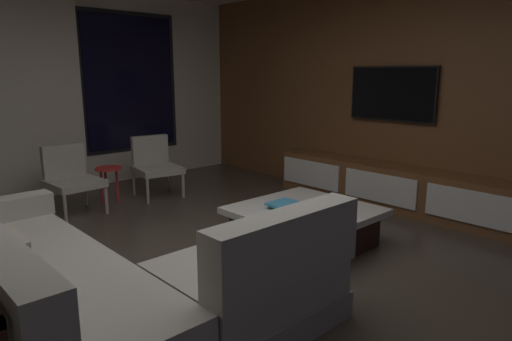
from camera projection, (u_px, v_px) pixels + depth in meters
name	position (u px, v px, depth m)	size (l,w,h in m)	color
floor	(209.00, 281.00, 3.54)	(9.20, 9.20, 0.00)	#473D33
back_wall_with_window	(32.00, 93.00, 5.80)	(6.60, 0.30, 2.70)	beige
media_wall	(416.00, 94.00, 5.29)	(0.12, 7.80, 2.70)	brown
sectional_couch	(98.00, 285.00, 2.83)	(1.98, 2.50, 0.82)	gray
coffee_table	(305.00, 226.00, 4.25)	(1.16, 1.16, 0.36)	#321B15
book_stack_on_coffee_table	(283.00, 205.00, 4.22)	(0.28, 0.21, 0.06)	#337B5E
accent_chair_near_window	(155.00, 163.00, 5.94)	(0.62, 0.64, 0.78)	#B2ADA0
accent_chair_by_curtain	(71.00, 176.00, 5.19)	(0.58, 0.60, 0.78)	#B2ADA0
side_stool	(108.00, 174.00, 5.56)	(0.32, 0.32, 0.46)	red
media_console	(393.00, 188.00, 5.37)	(0.46, 3.10, 0.52)	brown
mounted_tv	(392.00, 94.00, 5.40)	(0.05, 1.12, 0.65)	black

